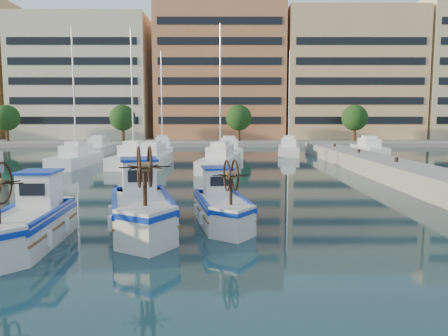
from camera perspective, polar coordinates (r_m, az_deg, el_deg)
ground at (r=15.13m, az=-6.36°, el=-8.94°), size 300.00×300.00×0.00m
quay at (r=25.43m, az=26.49°, el=-1.94°), size 3.00×60.00×1.20m
waterfront at (r=80.22m, az=5.48°, el=11.46°), size 180.00×40.00×25.60m
yacht_marina at (r=42.72m, az=-6.31°, el=1.71°), size 40.53×24.00×11.50m
fishing_boat_a at (r=15.29m, az=-24.17°, el=-6.27°), size 2.06×4.64×2.86m
fishing_boat_b at (r=16.17m, az=-10.74°, el=-4.84°), size 3.18×5.23×3.17m
fishing_boat_c at (r=16.82m, az=-0.34°, el=-4.80°), size 2.43×4.34×2.63m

